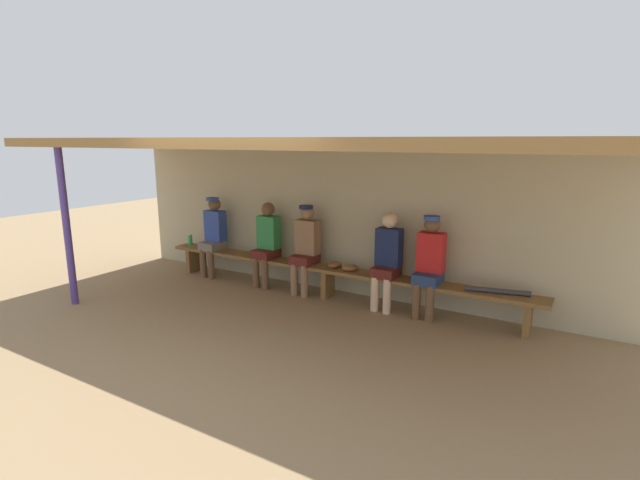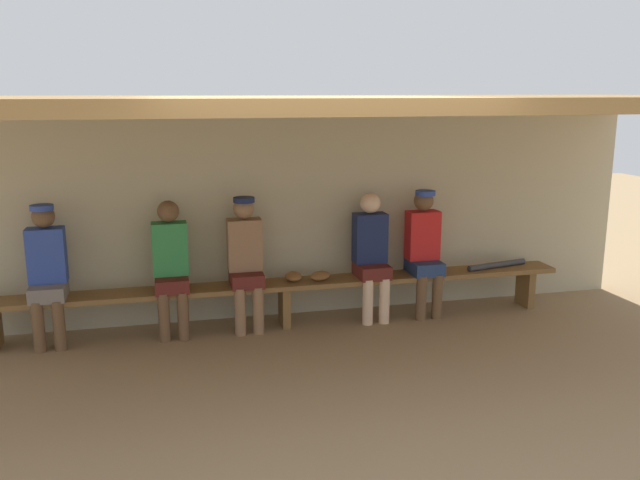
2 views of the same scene
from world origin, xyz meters
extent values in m
plane|color=#937754|center=(0.00, 0.00, 0.00)|extent=(24.00, 24.00, 0.00)
cube|color=#B7AD8C|center=(0.00, 2.00, 1.10)|extent=(8.00, 0.20, 2.20)
cube|color=olive|center=(0.00, 0.70, 2.26)|extent=(8.00, 2.80, 0.12)
cube|color=brown|center=(0.00, 1.55, 0.43)|extent=(6.00, 0.36, 0.05)
cube|color=brown|center=(0.00, 1.55, 0.21)|extent=(0.08, 0.29, 0.41)
cube|color=brown|center=(2.75, 1.55, 0.21)|extent=(0.08, 0.29, 0.41)
cube|color=#591E19|center=(-0.39, 1.53, 0.53)|extent=(0.32, 0.40, 0.14)
cylinder|color=#8C6647|center=(-0.48, 1.37, 0.24)|extent=(0.11, 0.11, 0.48)
cylinder|color=#8C6647|center=(-0.30, 1.37, 0.24)|extent=(0.11, 0.11, 0.48)
cube|color=#8C6647|center=(-0.39, 1.61, 0.86)|extent=(0.34, 0.20, 0.52)
sphere|color=#8C6647|center=(-0.39, 1.61, 1.23)|extent=(0.21, 0.21, 0.21)
cylinder|color=#19234C|center=(-0.39, 1.57, 1.32)|extent=(0.21, 0.21, 0.05)
cube|color=navy|center=(1.52, 1.53, 0.53)|extent=(0.32, 0.40, 0.14)
cylinder|color=brown|center=(1.43, 1.37, 0.24)|extent=(0.11, 0.11, 0.48)
cylinder|color=brown|center=(1.61, 1.37, 0.24)|extent=(0.11, 0.11, 0.48)
cube|color=red|center=(1.52, 1.61, 0.86)|extent=(0.34, 0.20, 0.52)
sphere|color=brown|center=(1.52, 1.61, 1.23)|extent=(0.21, 0.21, 0.21)
cylinder|color=#2D47A5|center=(1.52, 1.57, 1.32)|extent=(0.21, 0.21, 0.05)
cube|color=#591E19|center=(-1.12, 1.53, 0.53)|extent=(0.32, 0.40, 0.14)
cylinder|color=brown|center=(-1.21, 1.37, 0.24)|extent=(0.11, 0.11, 0.48)
cylinder|color=brown|center=(-1.03, 1.37, 0.24)|extent=(0.11, 0.11, 0.48)
cube|color=#2D8442|center=(-1.12, 1.61, 0.86)|extent=(0.34, 0.20, 0.52)
sphere|color=brown|center=(-1.12, 1.61, 1.23)|extent=(0.21, 0.21, 0.21)
cube|color=slate|center=(-2.25, 1.53, 0.53)|extent=(0.32, 0.40, 0.14)
cylinder|color=brown|center=(-2.34, 1.37, 0.24)|extent=(0.11, 0.11, 0.48)
cylinder|color=brown|center=(-2.16, 1.37, 0.24)|extent=(0.11, 0.11, 0.48)
cube|color=#2D47A5|center=(-2.25, 1.61, 0.86)|extent=(0.34, 0.20, 0.52)
sphere|color=brown|center=(-2.25, 1.61, 1.23)|extent=(0.21, 0.21, 0.21)
cylinder|color=#2D47A5|center=(-2.25, 1.57, 1.32)|extent=(0.21, 0.21, 0.05)
cube|color=#591E19|center=(0.93, 1.53, 0.53)|extent=(0.32, 0.40, 0.14)
cylinder|color=beige|center=(0.84, 1.37, 0.24)|extent=(0.11, 0.11, 0.48)
cylinder|color=beige|center=(1.02, 1.37, 0.24)|extent=(0.11, 0.11, 0.48)
cube|color=#19234C|center=(0.93, 1.61, 0.86)|extent=(0.34, 0.20, 0.52)
sphere|color=beige|center=(0.93, 1.61, 1.23)|extent=(0.21, 0.21, 0.21)
ellipsoid|color=brown|center=(0.37, 1.54, 0.51)|extent=(0.29, 0.28, 0.09)
ellipsoid|color=brown|center=(0.10, 1.58, 0.51)|extent=(0.20, 0.26, 0.09)
cylinder|color=#333338|center=(2.38, 1.55, 0.49)|extent=(0.75, 0.22, 0.07)
camera|label=1|loc=(3.32, -4.25, 2.30)|focal=26.40mm
camera|label=2|loc=(-1.20, -4.91, 2.37)|focal=37.58mm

